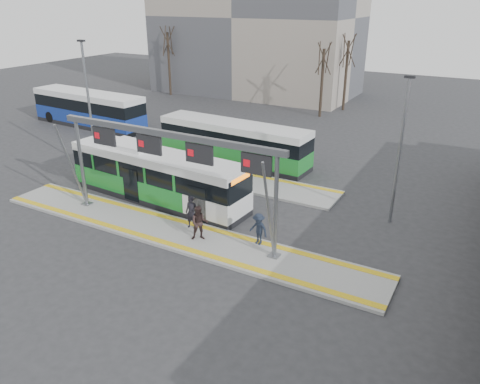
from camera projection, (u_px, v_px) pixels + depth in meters
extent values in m
plane|color=#2D2D30|center=(175.00, 234.00, 24.03)|extent=(120.00, 120.00, 0.00)
cube|color=gray|center=(175.00, 233.00, 24.00)|extent=(22.00, 3.00, 0.15)
cube|color=gray|center=(197.00, 172.00, 32.23)|extent=(20.00, 3.00, 0.15)
cube|color=yellow|center=(188.00, 223.00, 24.90)|extent=(22.00, 0.35, 0.02)
cube|color=yellow|center=(161.00, 241.00, 23.05)|extent=(22.00, 0.35, 0.02)
cube|color=yellow|center=(206.00, 166.00, 33.12)|extent=(20.00, 0.35, 0.02)
cylinder|color=slate|center=(81.00, 163.00, 26.15)|extent=(0.20, 0.20, 5.05)
cube|color=slate|center=(87.00, 204.00, 27.12)|extent=(0.50, 0.50, 0.06)
cylinder|color=slate|center=(72.00, 167.00, 25.59)|extent=(0.12, 1.46, 4.90)
cylinder|color=slate|center=(276.00, 207.00, 20.76)|extent=(0.20, 0.20, 5.05)
cube|color=slate|center=(274.00, 255.00, 21.73)|extent=(0.50, 0.50, 0.06)
cylinder|color=slate|center=(269.00, 213.00, 20.20)|extent=(0.12, 1.46, 4.90)
cube|color=slate|center=(164.00, 134.00, 22.47)|extent=(13.00, 0.25, 0.30)
cube|color=black|center=(104.00, 136.00, 24.54)|extent=(1.50, 0.12, 0.95)
cube|color=red|center=(97.00, 135.00, 24.69)|extent=(0.32, 0.02, 0.32)
cube|color=black|center=(149.00, 145.00, 23.19)|extent=(1.50, 0.12, 0.95)
cube|color=red|center=(141.00, 144.00, 23.34)|extent=(0.32, 0.02, 0.32)
cube|color=black|center=(199.00, 154.00, 21.85)|extent=(1.50, 0.12, 0.95)
cube|color=red|center=(191.00, 153.00, 21.99)|extent=(0.32, 0.02, 0.32)
cube|color=black|center=(256.00, 164.00, 20.50)|extent=(1.50, 0.12, 0.95)
cube|color=red|center=(247.00, 163.00, 20.64)|extent=(0.32, 0.02, 0.32)
cube|color=gray|center=(257.00, 16.00, 55.75)|extent=(24.00, 12.00, 18.00)
cube|color=black|center=(159.00, 197.00, 28.06)|extent=(11.88, 3.30, 0.34)
cube|color=#1B7C2A|center=(158.00, 185.00, 27.78)|extent=(11.88, 3.30, 1.12)
cube|color=black|center=(157.00, 169.00, 27.37)|extent=(11.88, 3.22, 0.98)
cube|color=white|center=(156.00, 157.00, 27.08)|extent=(11.88, 3.30, 0.49)
cube|color=orange|center=(240.00, 178.00, 24.17)|extent=(0.17, 1.75, 0.27)
cube|color=white|center=(131.00, 145.00, 27.91)|extent=(3.05, 1.94, 0.29)
cylinder|color=black|center=(97.00, 184.00, 29.16)|extent=(1.00, 0.36, 0.98)
cylinder|color=black|center=(123.00, 173.00, 30.85)|extent=(1.00, 0.36, 0.98)
cylinder|color=black|center=(193.00, 212.00, 25.32)|extent=(1.00, 0.36, 0.98)
cylinder|color=black|center=(217.00, 199.00, 27.01)|extent=(1.00, 0.36, 0.98)
cube|color=black|center=(234.00, 159.00, 34.49)|extent=(11.72, 3.07, 0.34)
cube|color=#1B7C2A|center=(234.00, 150.00, 34.21)|extent=(11.72, 3.07, 1.11)
cube|color=black|center=(234.00, 136.00, 33.80)|extent=(11.71, 3.00, 0.97)
cube|color=white|center=(234.00, 126.00, 33.52)|extent=(11.72, 3.07, 0.48)
cylinder|color=black|center=(181.00, 150.00, 35.52)|extent=(0.98, 0.34, 0.97)
cylinder|color=black|center=(198.00, 143.00, 37.21)|extent=(0.98, 0.34, 0.97)
cylinder|color=black|center=(268.00, 168.00, 31.82)|extent=(0.98, 0.34, 0.97)
cylinder|color=black|center=(283.00, 159.00, 33.50)|extent=(0.98, 0.34, 0.97)
cube|color=black|center=(91.00, 124.00, 43.85)|extent=(12.17, 3.35, 0.37)
cube|color=navy|center=(90.00, 115.00, 43.54)|extent=(12.17, 3.35, 1.20)
cube|color=black|center=(88.00, 104.00, 43.10)|extent=(12.17, 3.27, 1.05)
cube|color=white|center=(87.00, 95.00, 42.80)|extent=(12.17, 3.35, 0.52)
cylinder|color=black|center=(50.00, 117.00, 44.88)|extent=(1.06, 0.37, 1.05)
cylinder|color=black|center=(71.00, 112.00, 46.72)|extent=(1.06, 0.37, 1.05)
cylinder|color=black|center=(108.00, 128.00, 41.01)|extent=(1.06, 0.37, 1.05)
cylinder|color=black|center=(127.00, 123.00, 42.85)|extent=(1.06, 0.37, 1.05)
imported|color=black|center=(191.00, 212.00, 24.09)|extent=(0.71, 0.55, 1.73)
imported|color=#2F201F|center=(199.00, 223.00, 22.90)|extent=(1.09, 1.04, 1.77)
imported|color=#1B2331|center=(259.00, 229.00, 22.52)|extent=(1.15, 0.81, 1.61)
cylinder|color=#382B21|center=(322.00, 84.00, 45.92)|extent=(0.28, 0.28, 6.59)
cylinder|color=#382B21|center=(346.00, 76.00, 48.53)|extent=(0.28, 0.28, 7.08)
cylinder|color=#382B21|center=(169.00, 64.00, 56.06)|extent=(0.28, 0.28, 7.29)
cylinder|color=slate|center=(90.00, 110.00, 30.79)|extent=(0.16, 0.16, 8.71)
cube|color=black|center=(81.00, 41.00, 29.09)|extent=(0.50, 0.25, 0.12)
cylinder|color=slate|center=(399.00, 154.00, 23.83)|extent=(0.16, 0.16, 7.74)
cube|color=black|center=(410.00, 77.00, 22.32)|extent=(0.50, 0.25, 0.12)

